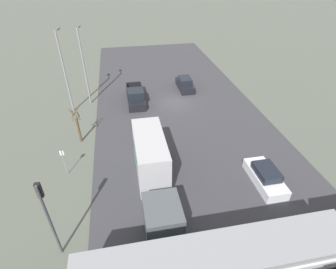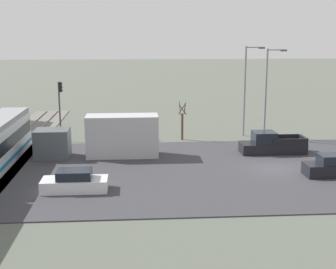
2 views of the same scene
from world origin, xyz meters
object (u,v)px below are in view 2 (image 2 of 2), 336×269
Objects in this scene: street_lamp_near_crossing at (268,88)px; pickup_truck at (271,145)px; sedan_car_1 at (334,167)px; traffic_light_pole at (60,104)px; street_tree at (182,123)px; no_parking_sign at (135,124)px; box_truck at (106,138)px; sedan_car_0 at (75,182)px; street_lamp_mid_block at (247,85)px.

pickup_truck is at bearing 169.00° from street_lamp_near_crossing.
traffic_light_pole reaches higher than sedan_car_1.
street_lamp_near_crossing reaches higher than street_tree.
traffic_light_pole is at bearing 94.01° from no_parking_sign.
street_tree is 0.42× the size of street_lamp_near_crossing.
box_truck is 14.35m from pickup_truck.
sedan_car_0 is at bearing -168.53° from traffic_light_pole.
sedan_car_1 is at bearing -159.28° from pickup_truck.
traffic_light_pole is at bearing 71.62° from pickup_truck.
sedan_car_0 is at bearing 119.40° from pickup_truck.
street_tree is 7.61m from street_lamp_mid_block.
traffic_light_pole is 0.64× the size of street_lamp_mid_block.
traffic_light_pole reaches higher than box_truck.
sedan_car_1 is 15.35m from street_lamp_mid_block.
box_truck is 1.83× the size of pickup_truck.
sedan_car_1 is 16.28m from street_tree.
box_truck is at bearing -10.01° from sedan_car_0.
traffic_light_pole is 20.11m from street_lamp_near_crossing.
sedan_car_0 is 22.72m from street_lamp_near_crossing.
street_tree is at bearing -30.07° from sedan_car_0.
sedan_car_1 is at bearing -172.95° from street_lamp_near_crossing.
street_lamp_near_crossing is (5.53, -1.08, 4.28)m from pickup_truck.
traffic_light_pole is at bearing 87.79° from street_lamp_near_crossing.
box_truck is 1.78× the size of traffic_light_pole.
no_parking_sign is at bearing -14.33° from sedan_car_0.
sedan_car_1 is 0.48× the size of street_lamp_near_crossing.
street_tree is (6.19, -7.13, 0.01)m from box_truck.
street_lamp_mid_block is (1.38, -6.63, 3.46)m from street_tree.
sedan_car_0 is 17.36m from street_tree.
box_truck reaches higher than no_parking_sign.
traffic_light_pole is (6.30, 18.97, 2.91)m from pickup_truck.
sedan_car_0 is 0.48× the size of street_lamp_mid_block.
street_lamp_mid_block reaches higher than street_tree.
street_lamp_near_crossing is at bearing -172.95° from sedan_car_1.
sedan_car_0 is 1.75× the size of no_parking_sign.
sedan_car_1 is 13.27m from street_lamp_near_crossing.
street_tree is (-0.25, -11.78, -1.99)m from traffic_light_pole.
traffic_light_pole is 1.53× the size of street_tree.
street_tree is at bearing 101.78° from street_lamp_mid_block.
sedan_car_1 is at bearing -133.48° from no_parking_sign.
sedan_car_1 is at bearing -83.72° from sedan_car_0.
street_lamp_mid_block is (16.38, -15.32, 4.51)m from sedan_car_0.
box_truck is 2.43× the size of sedan_car_1.
box_truck is at bearing 118.82° from street_lamp_mid_block.
sedan_car_1 is 0.73× the size of traffic_light_pole.
street_tree is at bearing -142.91° from sedan_car_1.
sedan_car_0 is at bearing -83.72° from sedan_car_1.
street_tree is at bearing -49.03° from box_truck.
box_truck is 1.13× the size of street_lamp_mid_block.
sedan_car_1 is 0.47× the size of street_lamp_mid_block.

